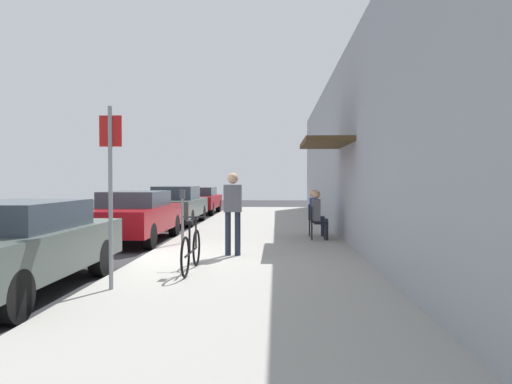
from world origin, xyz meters
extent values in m
plane|color=#2D2D30|center=(0.00, 0.00, 0.00)|extent=(60.00, 60.00, 0.00)
cube|color=#9E9B93|center=(2.25, 2.00, 0.06)|extent=(4.50, 32.00, 0.12)
cube|color=#999EA8|center=(4.65, 2.00, 2.51)|extent=(0.30, 32.00, 5.03)
cube|color=#4C381E|center=(3.95, 2.65, 2.60)|extent=(1.10, 2.80, 0.12)
cube|color=#47514C|center=(-1.10, -2.51, 0.63)|extent=(1.80, 4.40, 0.62)
cube|color=#333D47|center=(-1.10, -2.36, 1.15)|extent=(1.48, 2.11, 0.41)
cylinder|color=black|center=(-0.31, -1.15, 0.32)|extent=(0.22, 0.64, 0.64)
cylinder|color=black|center=(-1.89, -1.15, 0.32)|extent=(0.22, 0.64, 0.64)
cylinder|color=black|center=(-0.31, -3.88, 0.32)|extent=(0.22, 0.64, 0.64)
cube|color=maroon|center=(-1.10, 3.40, 0.64)|extent=(1.80, 4.40, 0.64)
cube|color=#333D47|center=(-1.10, 3.55, 1.16)|extent=(1.48, 2.11, 0.41)
cylinder|color=black|center=(-0.31, 4.76, 0.32)|extent=(0.22, 0.64, 0.64)
cylinder|color=black|center=(-1.89, 4.76, 0.32)|extent=(0.22, 0.64, 0.64)
cylinder|color=black|center=(-0.31, 2.03, 0.32)|extent=(0.22, 0.64, 0.64)
cylinder|color=black|center=(-1.89, 2.03, 0.32)|extent=(0.22, 0.64, 0.64)
cube|color=#47514C|center=(-1.10, 8.69, 0.63)|extent=(1.80, 4.40, 0.62)
cube|color=#333D47|center=(-1.10, 8.84, 1.19)|extent=(1.48, 2.11, 0.50)
cylinder|color=black|center=(-0.31, 10.05, 0.32)|extent=(0.22, 0.64, 0.64)
cylinder|color=black|center=(-1.89, 10.05, 0.32)|extent=(0.22, 0.64, 0.64)
cylinder|color=black|center=(-0.31, 7.32, 0.32)|extent=(0.22, 0.64, 0.64)
cylinder|color=black|center=(-1.89, 7.32, 0.32)|extent=(0.22, 0.64, 0.64)
cube|color=maroon|center=(-1.10, 14.12, 0.61)|extent=(1.80, 4.40, 0.58)
cube|color=#333D47|center=(-1.10, 14.27, 1.11)|extent=(1.48, 2.11, 0.42)
cylinder|color=black|center=(-0.31, 15.49, 0.32)|extent=(0.22, 0.64, 0.64)
cylinder|color=black|center=(-1.89, 15.49, 0.32)|extent=(0.22, 0.64, 0.64)
cylinder|color=black|center=(-0.31, 12.76, 0.32)|extent=(0.22, 0.64, 0.64)
cylinder|color=black|center=(-1.89, 12.76, 0.32)|extent=(0.22, 0.64, 0.64)
cylinder|color=slate|center=(0.45, 2.26, 0.67)|extent=(0.07, 0.07, 1.10)
cube|color=#383D42|center=(0.45, 2.26, 1.33)|extent=(0.12, 0.10, 0.22)
cylinder|color=gray|center=(0.40, -2.61, 1.42)|extent=(0.06, 0.06, 2.60)
cube|color=red|center=(0.40, -2.59, 2.37)|extent=(0.32, 0.02, 0.44)
torus|color=black|center=(1.30, -0.73, 0.45)|extent=(0.04, 0.66, 0.66)
torus|color=black|center=(1.30, -1.78, 0.45)|extent=(0.04, 0.66, 0.66)
cylinder|color=black|center=(1.30, -1.25, 0.45)|extent=(0.04, 1.05, 0.04)
cylinder|color=black|center=(1.30, -1.40, 0.70)|extent=(0.04, 0.04, 0.50)
cube|color=black|center=(1.30, -1.40, 0.97)|extent=(0.10, 0.20, 0.06)
cylinder|color=black|center=(1.30, -0.78, 0.73)|extent=(0.03, 0.03, 0.56)
cylinder|color=black|center=(1.30, -0.78, 1.01)|extent=(0.46, 0.03, 0.03)
cylinder|color=black|center=(4.07, 3.37, 0.34)|extent=(0.04, 0.04, 0.45)
cylinder|color=black|center=(4.05, 2.99, 0.34)|extent=(0.04, 0.04, 0.45)
cylinder|color=black|center=(3.69, 3.39, 0.34)|extent=(0.04, 0.04, 0.45)
cylinder|color=black|center=(3.67, 3.01, 0.34)|extent=(0.04, 0.04, 0.45)
cube|color=black|center=(3.87, 3.19, 0.59)|extent=(0.46, 0.46, 0.03)
cube|color=black|center=(3.66, 3.20, 0.79)|extent=(0.05, 0.44, 0.40)
cylinder|color=#232838|center=(4.05, 3.28, 0.35)|extent=(0.11, 0.11, 0.47)
cylinder|color=#232838|center=(3.92, 3.28, 0.59)|extent=(0.37, 0.16, 0.14)
cylinder|color=#232838|center=(4.04, 3.08, 0.35)|extent=(0.11, 0.11, 0.47)
cylinder|color=#232838|center=(3.91, 3.08, 0.59)|extent=(0.37, 0.16, 0.14)
cube|color=#595960|center=(3.79, 3.19, 0.89)|extent=(0.24, 0.37, 0.56)
sphere|color=tan|center=(3.79, 3.19, 1.30)|extent=(0.22, 0.22, 0.22)
cylinder|color=black|center=(4.07, 4.22, 0.34)|extent=(0.04, 0.04, 0.45)
cylinder|color=black|center=(4.04, 3.84, 0.34)|extent=(0.04, 0.04, 0.45)
cylinder|color=black|center=(3.69, 4.25, 0.34)|extent=(0.04, 0.04, 0.45)
cylinder|color=black|center=(3.66, 3.87, 0.34)|extent=(0.04, 0.04, 0.45)
cube|color=black|center=(3.87, 4.05, 0.59)|extent=(0.47, 0.47, 0.03)
cube|color=black|center=(3.66, 4.06, 0.79)|extent=(0.06, 0.44, 0.40)
cylinder|color=#232838|center=(4.06, 4.13, 0.35)|extent=(0.11, 0.11, 0.47)
cylinder|color=#232838|center=(3.93, 4.14, 0.59)|extent=(0.37, 0.17, 0.14)
cylinder|color=#232838|center=(4.04, 3.93, 0.35)|extent=(0.11, 0.11, 0.47)
cylinder|color=#232838|center=(3.91, 3.94, 0.59)|extent=(0.37, 0.17, 0.14)
cube|color=#334C99|center=(3.79, 4.05, 0.89)|extent=(0.25, 0.38, 0.56)
sphere|color=tan|center=(3.79, 4.05, 1.30)|extent=(0.22, 0.22, 0.22)
cylinder|color=#232838|center=(1.75, 0.48, 0.57)|extent=(0.12, 0.12, 0.90)
cylinder|color=#232838|center=(1.95, 0.48, 0.57)|extent=(0.12, 0.12, 0.90)
cube|color=#595960|center=(1.85, 0.48, 1.30)|extent=(0.36, 0.22, 0.56)
sphere|color=tan|center=(1.85, 0.48, 1.71)|extent=(0.22, 0.22, 0.22)
camera|label=1|loc=(2.75, -9.21, 1.67)|focal=33.19mm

